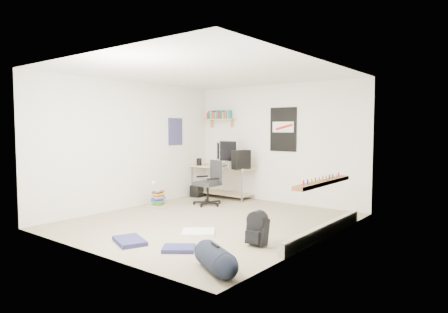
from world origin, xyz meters
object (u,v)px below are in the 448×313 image
Objects in this scene: desk at (224,181)px; backpack at (257,231)px; office_chair at (208,181)px; book_stack at (157,198)px; duffel_bag at (215,259)px.

desk is 4.34× the size of backpack.
office_chair is 2.58× the size of backpack.
book_stack is (-3.12, 1.06, -0.05)m from backpack.
desk is 1.70m from book_stack.
duffel_bag is 3.93m from book_stack.
office_chair is 2.30× the size of book_stack.
desk is 3.86× the size of book_stack.
desk is at bearing 75.35° from book_stack.
office_chair is at bearing 43.53° from book_stack.
office_chair is (0.31, -0.93, 0.12)m from desk.
office_chair is 1.08m from book_stack.
duffel_bag is 1.40× the size of book_stack.
desk is at bearing 131.44° from backpack.
office_chair reaches higher than backpack.
backpack is (2.69, -2.69, -0.16)m from desk.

